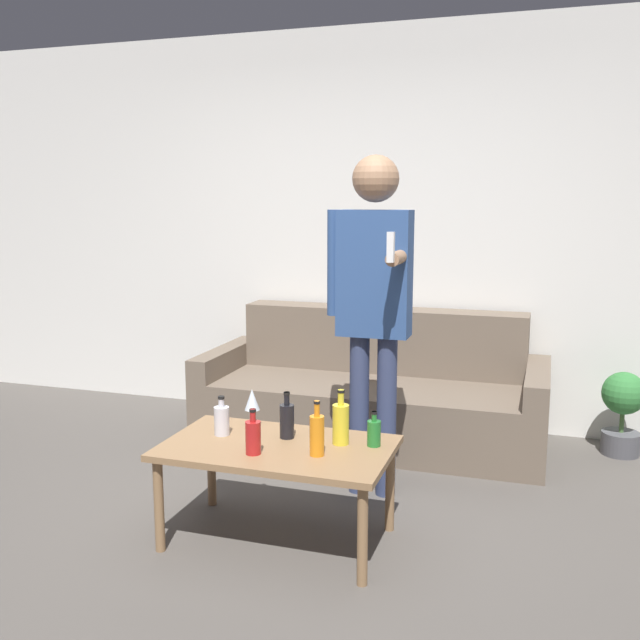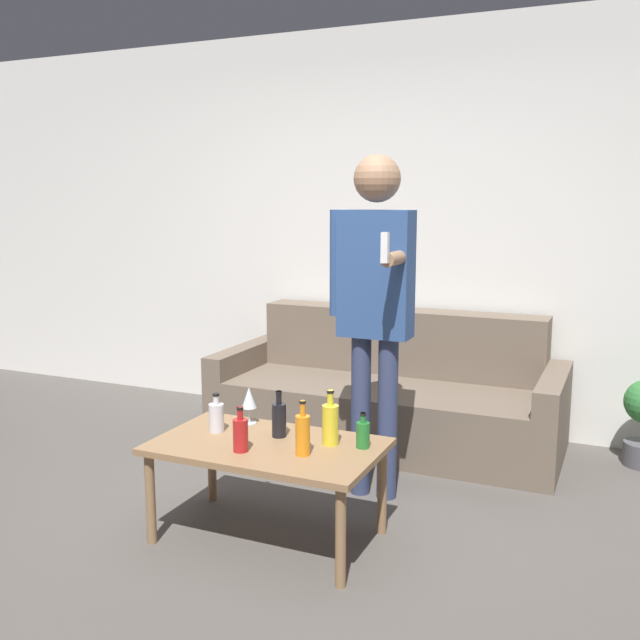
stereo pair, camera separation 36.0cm
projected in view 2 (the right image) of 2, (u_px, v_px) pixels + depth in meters
ground_plane at (216, 560)px, 3.10m from camera, size 16.00×16.00×0.00m
wall_back at (386, 229)px, 4.92m from camera, size 8.00×0.06×2.70m
couch at (388, 396)px, 4.62m from camera, size 2.19×0.88×0.83m
coffee_table at (268, 454)px, 3.24m from camera, size 1.03×0.62×0.46m
bottle_orange at (303, 434)px, 3.07m from camera, size 0.06×0.06×0.24m
bottle_green at (216, 416)px, 3.39m from camera, size 0.07×0.07×0.19m
bottle_dark at (240, 434)px, 3.12m from camera, size 0.07×0.07×0.20m
bottle_yellow at (330, 423)px, 3.21m from camera, size 0.08×0.08×0.25m
bottle_red at (279, 419)px, 3.31m from camera, size 0.07×0.07×0.22m
bottle_clear at (363, 434)px, 3.17m from camera, size 0.06×0.06×0.16m
wine_glass_near at (249, 399)px, 3.50m from camera, size 0.07×0.07×0.18m
person_standing_front at (375, 294)px, 3.61m from camera, size 0.44×0.44×1.77m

